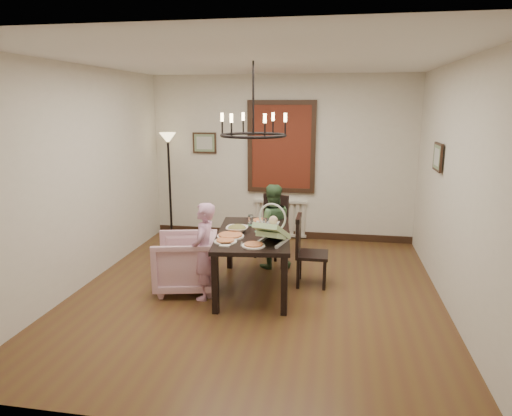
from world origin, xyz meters
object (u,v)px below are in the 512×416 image
(chair_far, at_px, (270,227))
(baby_bouncer, at_px, (272,230))
(armchair, at_px, (186,262))
(dining_table, at_px, (253,239))
(floor_lamp, at_px, (170,187))
(drinking_glass, at_px, (269,225))
(chair_right, at_px, (312,251))
(seated_man, at_px, (271,233))
(elderly_woman, at_px, (204,259))

(chair_far, relative_size, baby_bouncer, 1.96)
(armchair, bearing_deg, baby_bouncer, 66.46)
(armchair, height_order, baby_bouncer, baby_bouncer)
(dining_table, distance_m, floor_lamp, 2.74)
(armchair, xyz_separation_m, baby_bouncer, (1.13, -0.21, 0.55))
(dining_table, distance_m, chair_far, 1.31)
(dining_table, xyz_separation_m, armchair, (-0.84, -0.16, -0.30))
(dining_table, height_order, drinking_glass, drinking_glass)
(chair_far, relative_size, chair_right, 1.03)
(seated_man, bearing_deg, dining_table, 65.22)
(chair_right, bearing_deg, seated_man, 47.02)
(baby_bouncer, bearing_deg, dining_table, 141.40)
(chair_far, relative_size, armchair, 1.22)
(chair_far, height_order, seated_man, seated_man)
(dining_table, xyz_separation_m, baby_bouncer, (0.28, -0.38, 0.24))
(elderly_woman, distance_m, baby_bouncer, 0.92)
(chair_far, distance_m, armchair, 1.70)
(baby_bouncer, bearing_deg, seated_man, 112.59)
(drinking_glass, bearing_deg, baby_bouncer, -77.71)
(chair_far, distance_m, chair_right, 1.24)
(chair_far, bearing_deg, seated_man, -62.05)
(seated_man, bearing_deg, armchair, 29.12)
(drinking_glass, relative_size, floor_lamp, 0.08)
(dining_table, height_order, baby_bouncer, baby_bouncer)
(seated_man, bearing_deg, chair_far, -97.14)
(dining_table, distance_m, elderly_woman, 0.67)
(elderly_woman, distance_m, seated_man, 1.37)
(chair_right, height_order, seated_man, seated_man)
(dining_table, xyz_separation_m, floor_lamp, (-1.84, 2.01, 0.24))
(seated_man, xyz_separation_m, floor_lamp, (-1.95, 1.18, 0.40))
(chair_far, xyz_separation_m, chair_right, (0.70, -1.02, -0.01))
(elderly_woman, height_order, baby_bouncer, baby_bouncer)
(seated_man, bearing_deg, chair_right, 120.08)
(seated_man, distance_m, floor_lamp, 2.31)
(chair_far, relative_size, floor_lamp, 0.53)
(dining_table, bearing_deg, elderly_woman, -151.84)
(floor_lamp, bearing_deg, baby_bouncer, -48.38)
(chair_right, height_order, drinking_glass, chair_right)
(armchair, xyz_separation_m, floor_lamp, (-1.00, 2.18, 0.54))
(dining_table, height_order, armchair, dining_table)
(drinking_glass, bearing_deg, elderly_woman, -142.88)
(armchair, bearing_deg, chair_far, 136.35)
(baby_bouncer, bearing_deg, drinking_glass, 116.75)
(dining_table, relative_size, floor_lamp, 0.93)
(chair_right, distance_m, elderly_woman, 1.41)
(baby_bouncer, relative_size, drinking_glass, 3.48)
(elderly_woman, relative_size, floor_lamp, 0.55)
(dining_table, relative_size, chair_far, 1.77)
(chair_right, relative_size, armchair, 1.18)
(dining_table, distance_m, armchair, 0.91)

